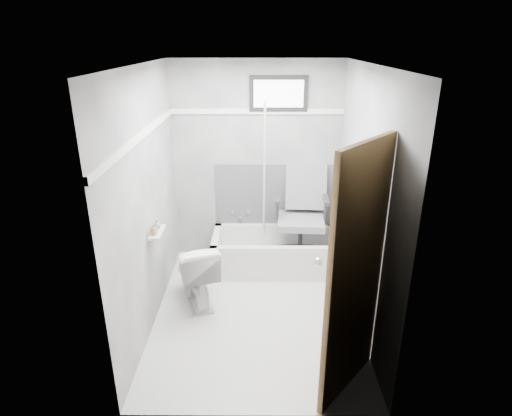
{
  "coord_description": "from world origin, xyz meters",
  "views": [
    {
      "loc": [
        0.02,
        -3.67,
        2.6
      ],
      "look_at": [
        0.0,
        0.35,
        1.0
      ],
      "focal_mm": 30.0,
      "sensor_mm": 36.0,
      "label": 1
    }
  ],
  "objects_px": {
    "door": "(404,300)",
    "soap_bottle_b": "(157,224)",
    "bathtub": "(275,251)",
    "office_chair": "(301,215)",
    "soap_bottle_a": "(154,229)",
    "toilet": "(196,272)"
  },
  "relations": [
    {
      "from": "office_chair",
      "to": "toilet",
      "type": "distance_m",
      "value": 1.42
    },
    {
      "from": "bathtub",
      "to": "office_chair",
      "type": "distance_m",
      "value": 0.55
    },
    {
      "from": "door",
      "to": "toilet",
      "type": "bearing_deg",
      "value": 137.43
    },
    {
      "from": "bathtub",
      "to": "door",
      "type": "bearing_deg",
      "value": -71.25
    },
    {
      "from": "office_chair",
      "to": "toilet",
      "type": "xyz_separation_m",
      "value": [
        -1.15,
        -0.77,
        -0.32
      ]
    },
    {
      "from": "bathtub",
      "to": "soap_bottle_a",
      "type": "height_order",
      "value": "soap_bottle_a"
    },
    {
      "from": "office_chair",
      "to": "soap_bottle_b",
      "type": "bearing_deg",
      "value": -144.33
    },
    {
      "from": "bathtub",
      "to": "office_chair",
      "type": "height_order",
      "value": "office_chair"
    },
    {
      "from": "bathtub",
      "to": "door",
      "type": "xyz_separation_m",
      "value": [
        0.75,
        -2.21,
        0.79
      ]
    },
    {
      "from": "door",
      "to": "soap_bottle_b",
      "type": "height_order",
      "value": "door"
    },
    {
      "from": "toilet",
      "to": "door",
      "type": "relative_size",
      "value": 0.35
    },
    {
      "from": "office_chair",
      "to": "soap_bottle_a",
      "type": "relative_size",
      "value": 9.41
    },
    {
      "from": "office_chair",
      "to": "bathtub",
      "type": "bearing_deg",
      "value": -170.44
    },
    {
      "from": "bathtub",
      "to": "soap_bottle_b",
      "type": "relative_size",
      "value": 16.73
    },
    {
      "from": "bathtub",
      "to": "soap_bottle_a",
      "type": "bearing_deg",
      "value": -138.58
    },
    {
      "from": "door",
      "to": "soap_bottle_b",
      "type": "xyz_separation_m",
      "value": [
        -1.92,
        1.32,
        -0.04
      ]
    },
    {
      "from": "office_chair",
      "to": "soap_bottle_a",
      "type": "xyz_separation_m",
      "value": [
        -1.47,
        -1.06,
        0.29
      ]
    },
    {
      "from": "soap_bottle_b",
      "to": "soap_bottle_a",
      "type": "bearing_deg",
      "value": -90.0
    },
    {
      "from": "door",
      "to": "soap_bottle_b",
      "type": "relative_size",
      "value": 22.3
    },
    {
      "from": "toilet",
      "to": "soap_bottle_a",
      "type": "height_order",
      "value": "soap_bottle_a"
    },
    {
      "from": "door",
      "to": "soap_bottle_a",
      "type": "relative_size",
      "value": 17.05
    },
    {
      "from": "bathtub",
      "to": "door",
      "type": "relative_size",
      "value": 0.75
    }
  ]
}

